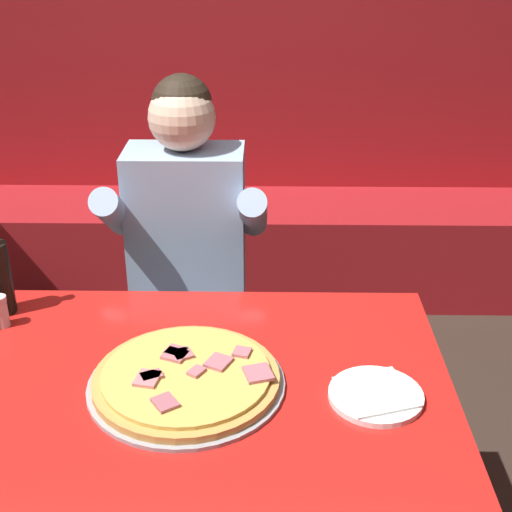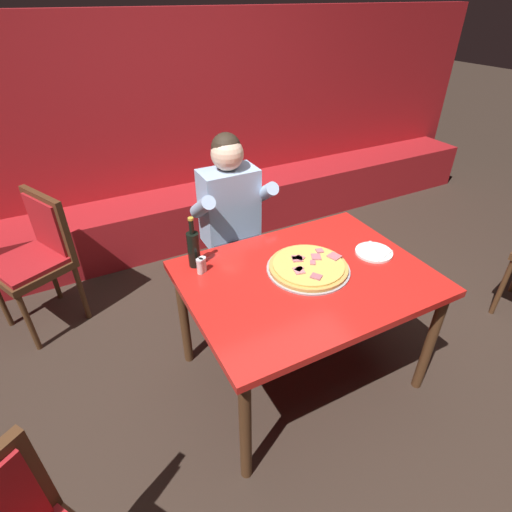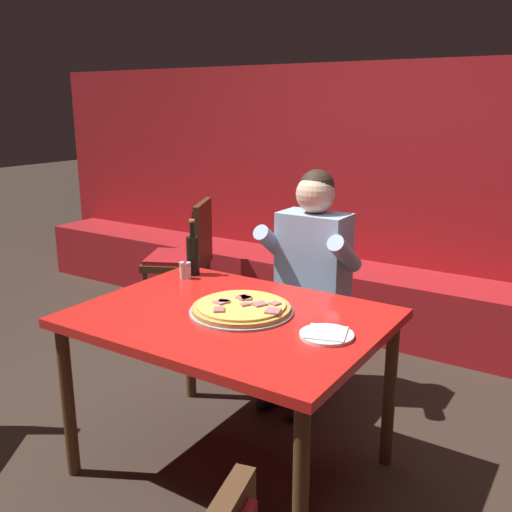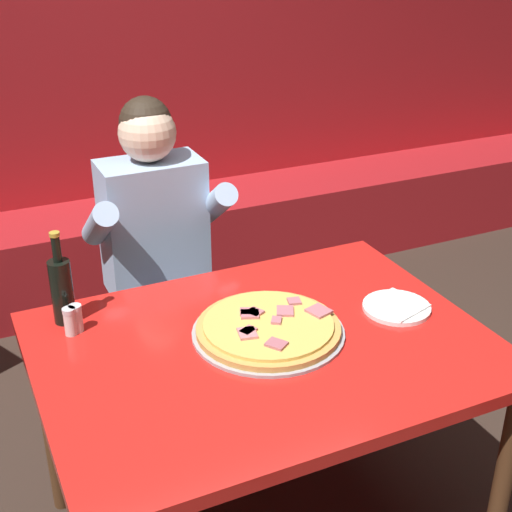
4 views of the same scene
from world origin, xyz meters
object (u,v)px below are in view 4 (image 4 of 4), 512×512
object	(u,v)px
pizza	(268,328)
diner_seated_blue_shirt	(162,253)
main_dining_table	(264,366)
plate_white_paper	(397,307)
shaker_oregano	(70,323)
shaker_black_pepper	(76,320)
beer_bottle	(62,289)

from	to	relation	value
pizza	diner_seated_blue_shirt	bearing A→B (deg)	96.42
main_dining_table	plate_white_paper	distance (m)	0.46
plate_white_paper	shaker_oregano	size ratio (longest dim) A/B	2.44
diner_seated_blue_shirt	plate_white_paper	bearing A→B (deg)	-57.33
main_dining_table	shaker_black_pepper	xyz separation A→B (m)	(-0.47, 0.29, 0.12)
pizza	beer_bottle	xyz separation A→B (m)	(-0.52, 0.32, 0.09)
beer_bottle	shaker_black_pepper	bearing A→B (deg)	-74.49
shaker_oregano	diner_seated_blue_shirt	xyz separation A→B (m)	(0.44, 0.51, -0.08)
pizza	shaker_black_pepper	distance (m)	0.56
main_dining_table	pizza	xyz separation A→B (m)	(0.03, 0.04, 0.10)
main_dining_table	shaker_oregano	xyz separation A→B (m)	(-0.49, 0.28, 0.12)
pizza	shaker_black_pepper	bearing A→B (deg)	153.52
shaker_oregano	shaker_black_pepper	size ratio (longest dim) A/B	1.00
plate_white_paper	diner_seated_blue_shirt	xyz separation A→B (m)	(-0.51, 0.79, -0.05)
shaker_black_pepper	plate_white_paper	bearing A→B (deg)	-17.38
shaker_oregano	shaker_black_pepper	bearing A→B (deg)	25.57
pizza	beer_bottle	bearing A→B (deg)	148.32
diner_seated_blue_shirt	pizza	bearing A→B (deg)	-83.58
beer_bottle	shaker_oregano	size ratio (longest dim) A/B	3.40
plate_white_paper	shaker_oregano	bearing A→B (deg)	163.50
pizza	shaker_black_pepper	xyz separation A→B (m)	(-0.50, 0.25, 0.02)
shaker_black_pepper	diner_seated_blue_shirt	world-z (taller)	diner_seated_blue_shirt
diner_seated_blue_shirt	shaker_black_pepper	bearing A→B (deg)	-129.87
pizza	plate_white_paper	world-z (taller)	pizza
pizza	plate_white_paper	distance (m)	0.42
beer_bottle	diner_seated_blue_shirt	distance (m)	0.63
plate_white_paper	diner_seated_blue_shirt	bearing A→B (deg)	122.67
pizza	shaker_oregano	world-z (taller)	shaker_oregano
shaker_black_pepper	diner_seated_blue_shirt	size ratio (longest dim) A/B	0.07
main_dining_table	shaker_oregano	size ratio (longest dim) A/B	14.80
shaker_oregano	main_dining_table	bearing A→B (deg)	-29.72
main_dining_table	pizza	bearing A→B (deg)	50.82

